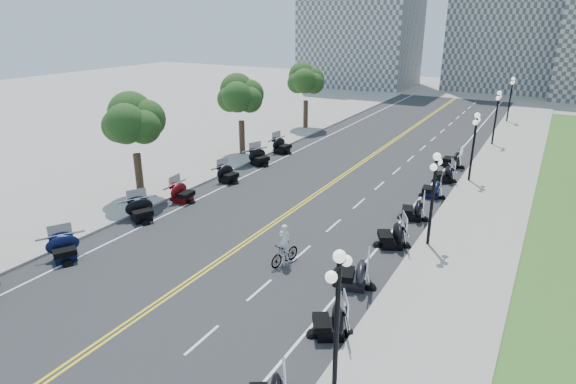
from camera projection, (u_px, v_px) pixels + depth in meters
The scene contains 48 objects.
ground at pixel (249, 240), 26.03m from camera, with size 160.00×160.00×0.00m, color gray.
road at pixel (327, 187), 34.22m from camera, with size 16.00×90.00×0.01m, color #333335.
centerline_yellow_a at pixel (326, 186), 34.27m from camera, with size 0.12×90.00×0.00m, color yellow.
centerline_yellow_b at pixel (329, 187), 34.16m from camera, with size 0.12×90.00×0.00m, color yellow.
edge_line_north at pixel (416, 202), 31.28m from camera, with size 0.12×90.00×0.00m, color white.
edge_line_south at pixel (252, 173), 37.16m from camera, with size 0.12×90.00×0.00m, color white.
lane_dash_4 at pixel (202, 340), 18.01m from camera, with size 0.12×2.00×0.00m, color white.
lane_dash_5 at pixel (259, 290), 21.28m from camera, with size 0.12×2.00×0.00m, color white.
lane_dash_6 at pixel (301, 253), 24.56m from camera, with size 0.12×2.00×0.00m, color white.
lane_dash_7 at pixel (334, 225), 27.84m from camera, with size 0.12×2.00×0.00m, color white.
lane_dash_8 at pixel (359, 203), 31.11m from camera, with size 0.12×2.00×0.00m, color white.
lane_dash_9 at pixel (379, 186), 34.39m from camera, with size 0.12×2.00×0.00m, color white.
lane_dash_10 at pixel (396, 171), 37.67m from camera, with size 0.12×2.00×0.00m, color white.
lane_dash_11 at pixel (411, 158), 40.94m from camera, with size 0.12×2.00×0.00m, color white.
lane_dash_12 at pixel (423, 148), 44.22m from camera, with size 0.12×2.00×0.00m, color white.
lane_dash_13 at pixel (433, 139), 47.50m from camera, with size 0.12×2.00×0.00m, color white.
lane_dash_14 at pixel (442, 131), 50.77m from camera, with size 0.12×2.00×0.00m, color white.
lane_dash_15 at pixel (450, 124), 54.05m from camera, with size 0.12×2.00×0.00m, color white.
lane_dash_16 at pixel (457, 118), 57.33m from camera, with size 0.12×2.00×0.00m, color white.
lane_dash_17 at pixel (464, 112), 60.60m from camera, with size 0.12×2.00×0.00m, color white.
lane_dash_18 at pixel (469, 107), 63.88m from camera, with size 0.12×2.00×0.00m, color white.
lane_dash_19 at pixel (475, 103), 67.16m from camera, with size 0.12×2.00×0.00m, color white.
sidewalk_north at pixel (483, 213), 29.38m from camera, with size 5.00×90.00×0.15m, color #9E9991.
sidewalk_south at pixel (210, 165), 39.02m from camera, with size 5.00×90.00×0.15m, color #9E9991.
distant_block_a at pixel (362, 6), 80.61m from camera, with size 18.00×14.00×26.00m, color gray.
street_lamp_1 at pixel (337, 324), 14.64m from camera, with size 0.50×1.20×4.90m, color black, non-canonical shape.
street_lamp_2 at pixel (432, 200), 24.47m from camera, with size 0.50×1.20×4.90m, color black, non-canonical shape.
street_lamp_3 at pixel (473, 147), 34.30m from camera, with size 0.50×1.20×4.90m, color black, non-canonical shape.
street_lamp_4 at pixel (496, 118), 44.13m from camera, with size 0.50×1.20×4.90m, color black, non-canonical shape.
street_lamp_5 at pixel (510, 100), 53.96m from camera, with size 0.50×1.20×4.90m, color black, non-canonical shape.
tree_2 at pixel (134, 127), 30.63m from camera, with size 4.80×4.80×9.20m, color #235619, non-canonical shape.
tree_3 at pixel (241, 100), 40.46m from camera, with size 4.80×4.80×9.20m, color #235619, non-canonical shape.
tree_4 at pixel (306, 84), 50.29m from camera, with size 4.80×4.80×9.20m, color #235619, non-canonical shape.
motorcycle_n_4 at pixel (330, 320), 18.04m from camera, with size 1.98×1.98×1.39m, color black, non-canonical shape.
motorcycle_n_5 at pixel (354, 272), 21.31m from camera, with size 2.09×2.09×1.47m, color black, non-canonical shape.
motorcycle_n_6 at pixel (392, 234), 25.08m from camera, with size 2.12×2.12×1.49m, color black, non-canonical shape.
motorcycle_n_7 at pixel (413, 208), 28.50m from camera, with size 1.98×1.98×1.38m, color black, non-canonical shape.
motorcycle_n_8 at pixel (432, 188), 32.00m from camera, with size 1.90×1.90×1.33m, color black, non-canonical shape.
motorcycle_n_9 at pixel (444, 173), 34.96m from camera, with size 1.95×1.95×1.37m, color black, non-canonical shape.
motorcycle_n_10 at pixel (452, 158), 38.46m from camera, with size 2.07×2.07×1.45m, color black, non-canonical shape.
motorcycle_s_4 at pixel (63, 247), 23.69m from camera, with size 1.99×1.99×1.39m, color black, non-canonical shape.
motorcycle_s_5 at pixel (141, 209), 28.30m from camera, with size 2.08×2.08×1.46m, color black, non-canonical shape.
motorcycle_s_6 at pixel (182, 192), 31.20m from camera, with size 2.00×2.00×1.40m, color #590A0C, non-canonical shape.
motorcycle_s_7 at pixel (228, 173), 34.90m from camera, with size 1.98×1.98×1.39m, color black, non-canonical shape.
motorcycle_s_8 at pixel (259, 156), 38.95m from camera, with size 2.10×2.10×1.47m, color black, non-canonical shape.
motorcycle_s_9 at pixel (282, 145), 42.36m from camera, with size 2.16×2.16×1.51m, color black, non-canonical shape.
bicycle at pixel (285, 254), 23.34m from camera, with size 0.53×1.89×1.14m, color #A51414.
cyclist_rider at pixel (285, 226), 22.84m from camera, with size 0.64×0.42×1.76m, color white.
Camera 1 is at (13.35, -19.51, 11.40)m, focal length 30.00 mm.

